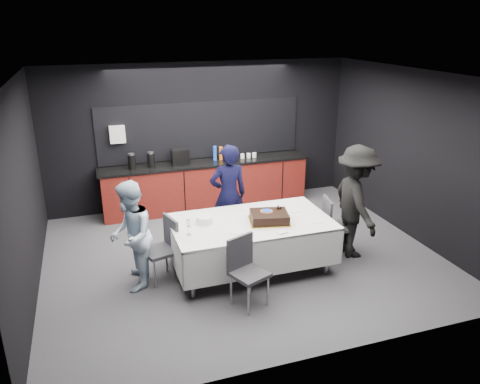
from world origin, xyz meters
The scene contains 18 objects.
ground centered at (0.00, 0.00, 0.00)m, with size 6.00×6.00×0.00m, color #45464B.
room_shell centered at (0.00, 0.00, 1.86)m, with size 6.04×5.04×2.82m.
kitchenette centered at (-0.02, 2.22, 0.54)m, with size 4.10×0.64×2.05m.
party_table centered at (0.00, -0.40, 0.64)m, with size 2.32×1.32×0.78m.
cake_assembly centered at (0.24, -0.51, 0.85)m, with size 0.66×0.58×0.18m.
plate_stack centered at (-0.66, -0.26, 0.83)m, with size 0.24×0.24×0.10m, color white.
loose_plate_near centered at (-0.33, -0.69, 0.78)m, with size 0.21×0.21×0.01m, color white.
loose_plate_right_a centered at (0.77, -0.24, 0.78)m, with size 0.21×0.21×0.01m, color white.
loose_plate_right_b centered at (0.89, -0.71, 0.78)m, with size 0.20×0.20×0.01m, color white.
loose_plate_far centered at (0.07, 0.07, 0.78)m, with size 0.22×0.22×0.01m, color white.
fork_pile centered at (0.26, -0.93, 0.79)m, with size 0.14×0.09×0.02m, color white.
champagne_flute centered at (-0.96, -0.58, 0.94)m, with size 0.06×0.06×0.22m.
chair_left centered at (-1.25, -0.27, 0.53)m, with size 0.52×0.52×0.92m.
chair_right centered at (1.41, -0.33, 0.53)m, with size 0.50×0.50×0.92m.
chair_near centered at (-0.37, -1.23, 0.53)m, with size 0.55×0.55×0.92m.
person_center centered at (-0.06, 0.53, 0.85)m, with size 0.62×0.41×1.70m, color black.
person_left centered at (-1.71, -0.35, 0.77)m, with size 0.75×0.58×1.54m, color silver.
person_right centered at (1.69, -0.47, 0.89)m, with size 1.15×0.66×1.78m, color black.
Camera 1 is at (-2.12, -6.26, 3.53)m, focal length 35.00 mm.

